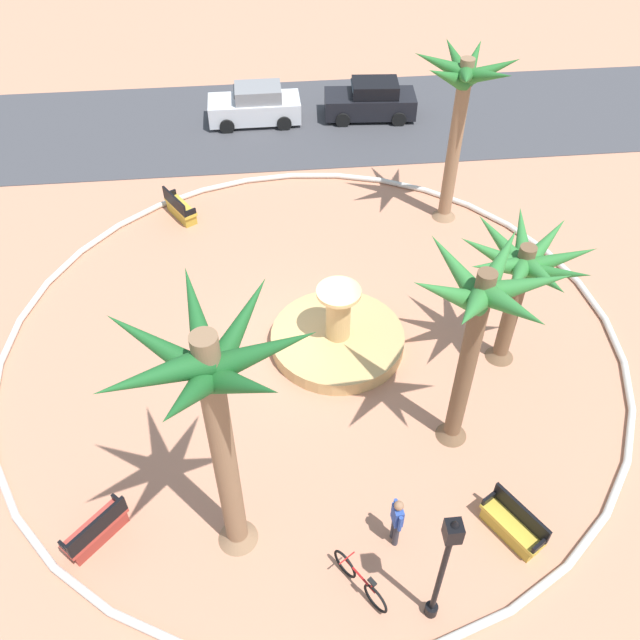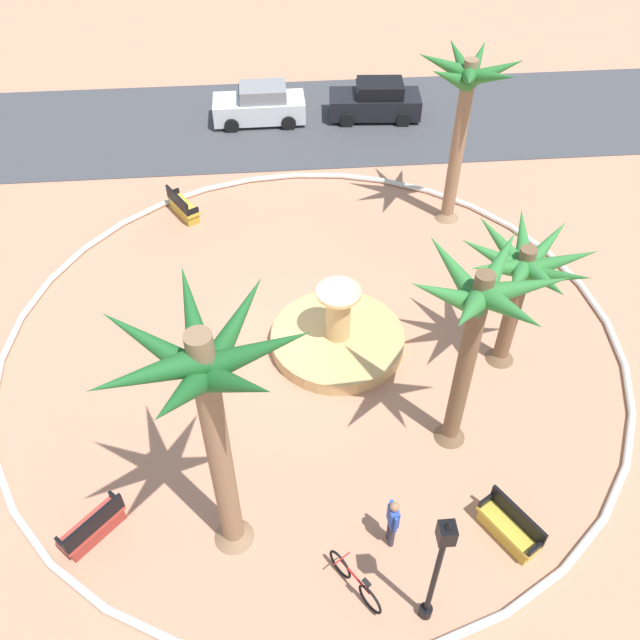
# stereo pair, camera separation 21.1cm
# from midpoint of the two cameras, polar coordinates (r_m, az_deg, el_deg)

# --- Properties ---
(ground_plane) EXTENTS (80.00, 80.00, 0.00)m
(ground_plane) POSITION_cam_midpoint_polar(r_m,az_deg,el_deg) (20.31, -0.93, -1.97)
(ground_plane) COLOR tan
(plaza_curb) EXTENTS (18.52, 18.52, 0.20)m
(plaza_curb) POSITION_cam_midpoint_polar(r_m,az_deg,el_deg) (20.23, -0.94, -1.78)
(plaza_curb) COLOR silver
(plaza_curb) RESTS_ON ground
(street_asphalt) EXTENTS (48.00, 8.00, 0.03)m
(street_asphalt) POSITION_cam_midpoint_polar(r_m,az_deg,el_deg) (31.29, -3.25, 16.40)
(street_asphalt) COLOR #424247
(street_asphalt) RESTS_ON ground
(fountain) EXTENTS (3.99, 3.99, 2.20)m
(fountain) POSITION_cam_midpoint_polar(r_m,az_deg,el_deg) (20.03, 1.20, -1.50)
(fountain) COLOR tan
(fountain) RESTS_ON ground
(palm_tree_near_fountain) EXTENTS (3.70, 3.76, 4.37)m
(palm_tree_near_fountain) POSITION_cam_midpoint_polar(r_m,az_deg,el_deg) (18.33, 16.51, 4.07)
(palm_tree_near_fountain) COLOR brown
(palm_tree_near_fountain) RESTS_ON ground
(palm_tree_by_curb) EXTENTS (3.61, 3.44, 5.94)m
(palm_tree_by_curb) POSITION_cam_midpoint_polar(r_m,az_deg,el_deg) (15.14, 12.93, 0.22)
(palm_tree_by_curb) COLOR brown
(palm_tree_by_curb) RESTS_ON ground
(palm_tree_mid_plaza) EXTENTS (3.47, 3.50, 6.22)m
(palm_tree_mid_plaza) POSITION_cam_midpoint_polar(r_m,az_deg,el_deg) (23.24, 11.66, 17.93)
(palm_tree_mid_plaza) COLOR #8E6B4C
(palm_tree_mid_plaza) RESTS_ON ground
(palm_tree_far_side) EXTENTS (3.88, 3.90, 7.08)m
(palm_tree_far_side) POSITION_cam_midpoint_polar(r_m,az_deg,el_deg) (12.38, -9.51, -6.66)
(palm_tree_far_side) COLOR #8E6B4C
(palm_tree_far_side) RESTS_ON ground
(bench_east) EXTENTS (1.26, 1.63, 1.00)m
(bench_east) POSITION_cam_midpoint_polar(r_m,az_deg,el_deg) (16.92, 15.66, -16.48)
(bench_east) COLOR gold
(bench_east) RESTS_ON ground
(bench_west) EXTENTS (1.26, 1.63, 1.00)m
(bench_west) POSITION_cam_midpoint_polar(r_m,az_deg,el_deg) (25.54, -12.01, 9.19)
(bench_west) COLOR gold
(bench_west) RESTS_ON ground
(bench_north) EXTENTS (1.47, 1.50, 1.00)m
(bench_north) POSITION_cam_midpoint_polar(r_m,az_deg,el_deg) (17.12, -18.79, -16.59)
(bench_north) COLOR #B73D33
(bench_north) RESTS_ON ground
(lamppost) EXTENTS (0.32, 0.32, 3.94)m
(lamppost) POSITION_cam_midpoint_polar(r_m,az_deg,el_deg) (13.94, 10.04, -19.69)
(lamppost) COLOR black
(lamppost) RESTS_ON ground
(bicycle_red_frame) EXTENTS (1.01, 1.46, 0.94)m
(bicycle_red_frame) POSITION_cam_midpoint_polar(r_m,az_deg,el_deg) (15.74, 3.02, -21.23)
(bicycle_red_frame) COLOR black
(bicycle_red_frame) RESTS_ON ground
(person_cyclist_helmet) EXTENTS (0.23, 0.53, 1.65)m
(person_cyclist_helmet) POSITION_cam_midpoint_polar(r_m,az_deg,el_deg) (15.84, 6.13, -16.52)
(person_cyclist_helmet) COLOR #33333D
(person_cyclist_helmet) RESTS_ON ground
(parked_car_leftmost) EXTENTS (4.01, 1.94, 1.67)m
(parked_car_leftmost) POSITION_cam_midpoint_polar(r_m,az_deg,el_deg) (31.10, -5.73, 17.65)
(parked_car_leftmost) COLOR silver
(parked_car_leftmost) RESTS_ON ground
(parked_car_second) EXTENTS (4.11, 2.14, 1.67)m
(parked_car_second) POSITION_cam_midpoint_polar(r_m,az_deg,el_deg) (31.44, 4.12, 18.07)
(parked_car_second) COLOR black
(parked_car_second) RESTS_ON ground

